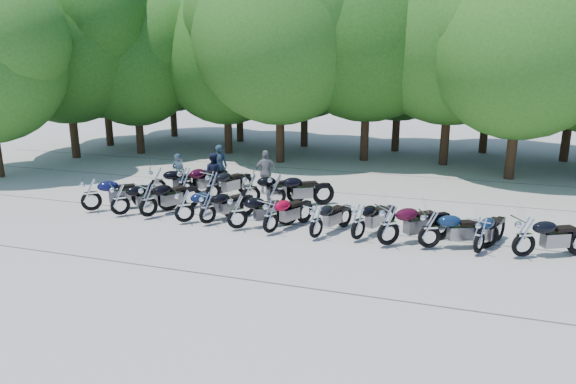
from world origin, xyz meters
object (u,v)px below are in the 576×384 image
(motorcycle_8, at_px, (358,221))
(motorcycle_13, at_px, (157,181))
(motorcycle_12, at_px, (525,236))
(motorcycle_6, at_px, (271,215))
(rider_0, at_px, (179,173))
(motorcycle_3, at_px, (184,205))
(motorcycle_11, at_px, (480,234))
(motorcycle_17, at_px, (276,189))
(motorcycle_7, at_px, (316,220))
(motorcycle_10, at_px, (430,228))
(motorcycle_16, at_px, (251,188))
(rider_3, at_px, (219,166))
(motorcycle_0, at_px, (91,194))
(motorcycle_2, at_px, (148,199))
(rider_2, at_px, (266,172))
(motorcycle_5, at_px, (237,211))
(motorcycle_15, at_px, (212,185))
(motorcycle_14, at_px, (185,182))
(motorcycle_1, at_px, (120,198))
(rider_1, at_px, (213,173))
(motorcycle_9, at_px, (389,224))

(motorcycle_8, height_order, motorcycle_13, motorcycle_13)
(motorcycle_12, bearing_deg, motorcycle_6, 65.08)
(rider_0, bearing_deg, motorcycle_3, 124.55)
(motorcycle_11, bearing_deg, motorcycle_17, 1.78)
(motorcycle_7, relative_size, motorcycle_17, 0.87)
(motorcycle_10, relative_size, motorcycle_16, 0.96)
(motorcycle_7, height_order, motorcycle_8, motorcycle_8)
(motorcycle_12, distance_m, motorcycle_13, 13.14)
(motorcycle_13, relative_size, rider_3, 1.31)
(motorcycle_12, relative_size, rider_0, 1.49)
(motorcycle_6, relative_size, motorcycle_11, 1.04)
(motorcycle_0, xyz_separation_m, motorcycle_13, (1.18, 2.44, -0.02))
(motorcycle_17, bearing_deg, motorcycle_2, 94.47)
(motorcycle_17, height_order, rider_2, rider_2)
(motorcycle_5, xyz_separation_m, motorcycle_10, (5.89, 0.12, -0.00))
(motorcycle_0, distance_m, motorcycle_2, 2.32)
(motorcycle_7, bearing_deg, motorcycle_15, -8.05)
(motorcycle_2, distance_m, rider_2, 5.12)
(motorcycle_0, bearing_deg, motorcycle_15, -95.44)
(motorcycle_2, relative_size, rider_3, 1.33)
(motorcycle_11, bearing_deg, motorcycle_7, 25.33)
(motorcycle_14, xyz_separation_m, rider_2, (2.63, 1.85, 0.17))
(motorcycle_2, relative_size, motorcycle_8, 1.08)
(motorcycle_8, relative_size, motorcycle_17, 0.91)
(rider_2, bearing_deg, motorcycle_3, 50.91)
(motorcycle_12, xyz_separation_m, motorcycle_13, (-12.91, 2.46, 0.00))
(motorcycle_6, xyz_separation_m, motorcycle_15, (-3.31, 2.73, 0.05))
(motorcycle_12, bearing_deg, motorcycle_15, 49.88)
(motorcycle_0, relative_size, motorcycle_10, 1.07)
(motorcycle_0, bearing_deg, motorcycle_5, -132.53)
(motorcycle_7, height_order, motorcycle_14, motorcycle_14)
(motorcycle_8, xyz_separation_m, motorcycle_15, (-6.00, 2.48, 0.05))
(motorcycle_2, bearing_deg, motorcycle_16, -111.82)
(motorcycle_1, height_order, rider_3, rider_3)
(motorcycle_8, distance_m, motorcycle_17, 4.37)
(rider_1, bearing_deg, motorcycle_17, 151.96)
(motorcycle_7, distance_m, motorcycle_10, 3.30)
(motorcycle_9, relative_size, motorcycle_11, 1.17)
(motorcycle_3, bearing_deg, motorcycle_8, -129.34)
(motorcycle_8, bearing_deg, motorcycle_0, 25.36)
(motorcycle_7, bearing_deg, rider_0, -7.70)
(motorcycle_12, bearing_deg, motorcycle_3, 63.84)
(motorcycle_8, bearing_deg, rider_3, -9.70)
(motorcycle_3, xyz_separation_m, rider_1, (-0.93, 4.09, 0.17))
(motorcycle_13, bearing_deg, motorcycle_17, -119.37)
(motorcycle_3, relative_size, motorcycle_7, 1.07)
(motorcycle_0, relative_size, motorcycle_11, 1.14)
(motorcycle_10, bearing_deg, motorcycle_5, 68.46)
(motorcycle_1, height_order, motorcycle_9, motorcycle_9)
(motorcycle_9, relative_size, motorcycle_12, 1.06)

